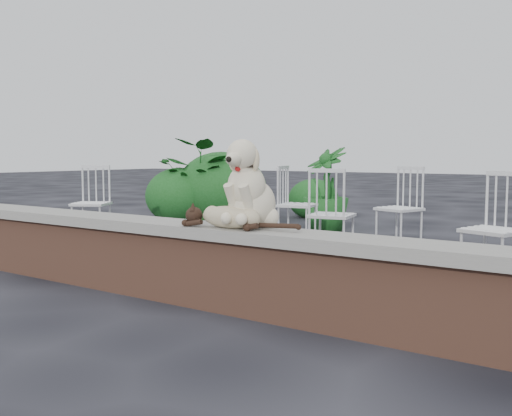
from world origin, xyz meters
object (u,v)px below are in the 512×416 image
Objects in this scene: dog at (252,183)px; chair_e at (297,204)px; chair_d at (494,228)px; potted_plant_a at (201,181)px; chair_a at (91,202)px; chair_c at (332,214)px; cat at (230,216)px; chair_b at (399,207)px; potted_plant_b at (326,189)px.

dog reaches higher than chair_e.
potted_plant_a reaches higher than chair_d.
chair_c is at bearing -20.73° from chair_a.
cat is (-0.08, -0.15, -0.22)m from dog.
chair_d and chair_b have the same top height.
cat is at bearing -122.05° from dog.
potted_plant_b is at bearing -71.33° from chair_c.
potted_plant_a is at bearing -39.13° from chair_c.
dog is 0.52× the size of potted_plant_b.
chair_d is at bearing -22.89° from potted_plant_a.
potted_plant_b reaches higher than chair_a.
cat is 5.38m from potted_plant_a.
dog is 2.19m from chair_c.
chair_d is 4.85m from chair_a.
cat is 1.08× the size of chair_e.
dog is 0.65× the size of chair_a.
potted_plant_a is at bearing 129.92° from dog.
dog is 5.33m from potted_plant_a.
chair_e is 0.79× the size of potted_plant_b.
chair_d is 1.96m from chair_b.
chair_a is at bearing -137.20° from chair_b.
chair_d is 0.71× the size of potted_plant_a.
potted_plant_b is at bearing 168.48° from chair_b.
chair_c is at bearing -144.72° from chair_e.
chair_d and chair_c have the same top height.
chair_a is at bearing 152.07° from dog.
potted_plant_a is (-3.23, 1.74, 0.19)m from chair_c.
cat is 4.39m from potted_plant_b.
potted_plant_a reaches higher than dog.
chair_a is 2.22m from potted_plant_a.
potted_plant_a is (-3.61, 3.99, -0.00)m from cat.
chair_a is at bearing 149.64° from cat.
potted_plant_b reaches higher than chair_d.
chair_c and chair_e have the same top height.
potted_plant_a is at bearing 57.14° from chair_e.
potted_plant_b is at bearing 19.07° from chair_a.
chair_b is (-0.07, 3.34, -0.20)m from cat.
chair_d is 1.00× the size of chair_a.
chair_e is (-0.92, 0.85, 0.00)m from chair_c.
chair_a is (-3.19, -0.47, 0.00)m from chair_c.
dog is 0.65× the size of chair_d.
chair_e is at bearing 108.81° from cat.
potted_plant_a is (-2.31, 0.89, 0.19)m from chair_e.
chair_a is 3.83m from chair_b.
chair_d is 1.00× the size of chair_c.
dog is 3.22m from chair_b.
potted_plant_b is at bearing 158.29° from chair_d.
chair_b is at bearing -30.20° from potted_plant_b.
chair_e and chair_b have the same top height.
chair_c is 1.00× the size of chair_a.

